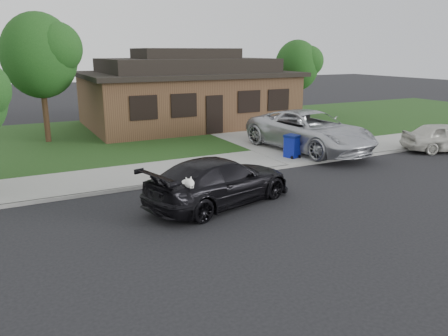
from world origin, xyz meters
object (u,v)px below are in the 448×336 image
sedan (220,181)px  white_compact (447,137)px  minivan (310,131)px  recycling_bin (292,146)px

sedan → white_compact: sedan is taller
sedan → minivan: (6.87, 4.45, 0.31)m
sedan → recycling_bin: bearing=-72.0°
minivan → white_compact: minivan is taller
minivan → white_compact: (5.96, -2.73, -0.36)m
minivan → white_compact: bearing=-32.1°
sedan → recycling_bin: sedan is taller
sedan → minivan: 8.19m
minivan → recycling_bin: minivan is taller
sedan → white_compact: 12.95m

